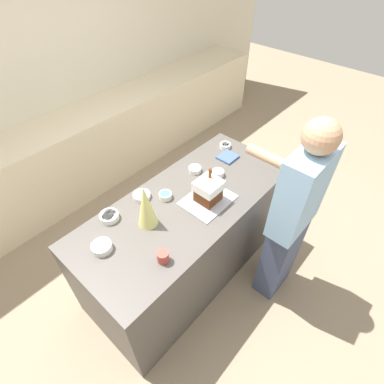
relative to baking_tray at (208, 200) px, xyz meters
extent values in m
plane|color=gray|center=(-0.12, 0.11, -0.90)|extent=(12.00, 12.00, 0.00)
cube|color=beige|center=(-0.12, 2.20, 0.40)|extent=(8.00, 0.05, 2.60)
cube|color=beige|center=(-0.12, 1.87, -0.45)|extent=(6.00, 0.60, 0.90)
cube|color=#514C47|center=(-0.12, 0.11, -0.45)|extent=(1.87, 0.81, 0.90)
cube|color=#9E9EA8|center=(0.00, 0.00, 0.00)|extent=(0.39, 0.31, 0.01)
cube|color=#5B2D14|center=(0.00, 0.00, 0.06)|extent=(0.17, 0.16, 0.11)
cube|color=white|center=(0.00, 0.00, 0.15)|extent=(0.18, 0.18, 0.07)
cylinder|color=#5B2D14|center=(0.05, 0.03, 0.23)|extent=(0.02, 0.02, 0.08)
cone|color=#DBD675|center=(-0.46, 0.17, 0.17)|extent=(0.14, 0.14, 0.35)
cylinder|color=white|center=(0.65, 0.33, 0.01)|extent=(0.10, 0.10, 0.04)
cylinder|color=white|center=(0.65, 0.33, 0.03)|extent=(0.08, 0.08, 0.01)
cylinder|color=white|center=(0.29, 0.13, 0.02)|extent=(0.10, 0.10, 0.05)
cylinder|color=white|center=(0.29, 0.13, 0.04)|extent=(0.08, 0.08, 0.01)
cylinder|color=silver|center=(-0.32, 0.41, 0.01)|extent=(0.14, 0.14, 0.04)
cylinder|color=red|center=(-0.32, 0.41, 0.03)|extent=(0.11, 0.11, 0.01)
cylinder|color=white|center=(-0.20, 0.26, 0.02)|extent=(0.10, 0.10, 0.05)
cylinder|color=#4770DB|center=(-0.20, 0.26, 0.04)|extent=(0.08, 0.08, 0.01)
cylinder|color=white|center=(0.20, 0.31, 0.02)|extent=(0.11, 0.11, 0.04)
cylinder|color=brown|center=(0.20, 0.31, 0.03)|extent=(0.09, 0.09, 0.01)
cylinder|color=white|center=(-0.82, 0.23, 0.02)|extent=(0.14, 0.14, 0.05)
cylinder|color=#4770DB|center=(-0.82, 0.23, 0.04)|extent=(0.11, 0.11, 0.01)
cylinder|color=white|center=(-0.62, 0.41, 0.02)|extent=(0.14, 0.14, 0.05)
cylinder|color=brown|center=(-0.62, 0.41, 0.04)|extent=(0.11, 0.11, 0.01)
cube|color=#3F598C|center=(0.54, 0.21, 0.01)|extent=(0.16, 0.15, 0.02)
cylinder|color=#B24238|center=(-0.61, -0.13, 0.04)|extent=(0.08, 0.08, 0.08)
cube|color=#424C6B|center=(0.28, -0.58, -0.49)|extent=(0.35, 0.19, 0.83)
cube|color=#8CB7E0|center=(0.28, -0.58, 0.25)|extent=(0.45, 0.20, 0.66)
sphere|color=tan|center=(0.28, -0.58, 0.69)|extent=(0.22, 0.22, 0.22)
cylinder|color=tan|center=(0.28, -0.35, 0.40)|extent=(0.08, 0.45, 0.08)
camera|label=1|loc=(-1.30, -1.00, 1.64)|focal=28.00mm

